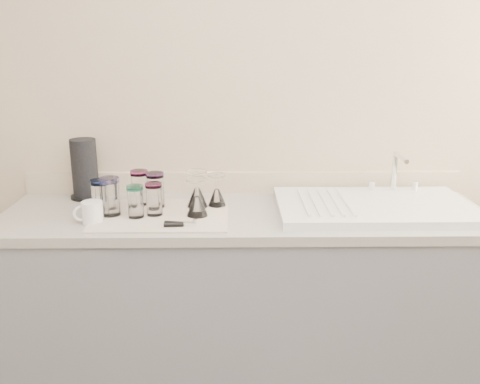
{
  "coord_description": "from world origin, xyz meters",
  "views": [
    {
      "loc": [
        -0.05,
        -0.97,
        1.63
      ],
      "look_at": [
        -0.02,
        1.15,
        1.0
      ],
      "focal_mm": 40.0,
      "sensor_mm": 36.0,
      "label": 1
    }
  ],
  "objects_px": {
    "white_mug": "(92,212)",
    "tumbler_magenta": "(110,196)",
    "tumbler_extra": "(100,197)",
    "tumbler_cyan": "(140,187)",
    "tumbler_purple": "(155,190)",
    "goblet_front_left": "(197,203)",
    "paper_towel_roll": "(85,169)",
    "goblet_back_right": "(217,195)",
    "tumbler_teal": "(112,192)",
    "can_opener": "(180,224)",
    "tumbler_lavender": "(154,199)",
    "tumbler_blue": "(135,201)",
    "goblet_back_left": "(197,195)",
    "sink_unit": "(374,206)"
  },
  "relations": [
    {
      "from": "goblet_back_left",
      "to": "white_mug",
      "type": "bearing_deg",
      "value": -156.5
    },
    {
      "from": "white_mug",
      "to": "tumbler_teal",
      "type": "bearing_deg",
      "value": 76.09
    },
    {
      "from": "tumbler_purple",
      "to": "goblet_back_right",
      "type": "distance_m",
      "value": 0.27
    },
    {
      "from": "sink_unit",
      "to": "tumbler_purple",
      "type": "relative_size",
      "value": 5.38
    },
    {
      "from": "tumbler_cyan",
      "to": "sink_unit",
      "type": "bearing_deg",
      "value": -4.39
    },
    {
      "from": "goblet_front_left",
      "to": "tumbler_magenta",
      "type": "bearing_deg",
      "value": 177.91
    },
    {
      "from": "tumbler_extra",
      "to": "paper_towel_roll",
      "type": "bearing_deg",
      "value": 116.3
    },
    {
      "from": "sink_unit",
      "to": "tumbler_extra",
      "type": "height_order",
      "value": "sink_unit"
    },
    {
      "from": "tumbler_teal",
      "to": "tumbler_lavender",
      "type": "xyz_separation_m",
      "value": [
        0.2,
        -0.12,
        0.0
      ]
    },
    {
      "from": "tumbler_blue",
      "to": "tumbler_lavender",
      "type": "distance_m",
      "value": 0.08
    },
    {
      "from": "tumbler_cyan",
      "to": "tumbler_magenta",
      "type": "distance_m",
      "value": 0.17
    },
    {
      "from": "tumbler_magenta",
      "to": "goblet_back_left",
      "type": "xyz_separation_m",
      "value": [
        0.35,
        0.11,
        -0.03
      ]
    },
    {
      "from": "tumbler_teal",
      "to": "can_opener",
      "type": "height_order",
      "value": "tumbler_teal"
    },
    {
      "from": "sink_unit",
      "to": "goblet_back_left",
      "type": "xyz_separation_m",
      "value": [
        -0.76,
        0.04,
        0.04
      ]
    },
    {
      "from": "tumbler_extra",
      "to": "tumbler_magenta",
      "type": "bearing_deg",
      "value": -10.85
    },
    {
      "from": "sink_unit",
      "to": "tumbler_purple",
      "type": "bearing_deg",
      "value": 177.63
    },
    {
      "from": "tumbler_blue",
      "to": "goblet_back_right",
      "type": "bearing_deg",
      "value": 25.07
    },
    {
      "from": "goblet_front_left",
      "to": "paper_towel_roll",
      "type": "bearing_deg",
      "value": 151.7
    },
    {
      "from": "can_opener",
      "to": "white_mug",
      "type": "height_order",
      "value": "white_mug"
    },
    {
      "from": "goblet_front_left",
      "to": "can_opener",
      "type": "distance_m",
      "value": 0.15
    },
    {
      "from": "tumbler_extra",
      "to": "goblet_back_left",
      "type": "distance_m",
      "value": 0.41
    },
    {
      "from": "goblet_front_left",
      "to": "white_mug",
      "type": "distance_m",
      "value": 0.42
    },
    {
      "from": "tumbler_purple",
      "to": "goblet_back_right",
      "type": "relative_size",
      "value": 1.09
    },
    {
      "from": "white_mug",
      "to": "goblet_front_left",
      "type": "bearing_deg",
      "value": 7.88
    },
    {
      "from": "tumbler_lavender",
      "to": "goblet_back_right",
      "type": "bearing_deg",
      "value": 26.16
    },
    {
      "from": "tumbler_extra",
      "to": "tumbler_blue",
      "type": "bearing_deg",
      "value": -14.07
    },
    {
      "from": "tumbler_purple",
      "to": "paper_towel_roll",
      "type": "relative_size",
      "value": 0.56
    },
    {
      "from": "sink_unit",
      "to": "tumbler_teal",
      "type": "height_order",
      "value": "sink_unit"
    },
    {
      "from": "tumbler_blue",
      "to": "goblet_back_left",
      "type": "height_order",
      "value": "goblet_back_left"
    },
    {
      "from": "goblet_back_right",
      "to": "goblet_front_left",
      "type": "bearing_deg",
      "value": -119.64
    },
    {
      "from": "paper_towel_roll",
      "to": "tumbler_extra",
      "type": "bearing_deg",
      "value": -63.7
    },
    {
      "from": "tumbler_magenta",
      "to": "tumbler_teal",
      "type": "bearing_deg",
      "value": 98.23
    },
    {
      "from": "tumbler_extra",
      "to": "paper_towel_roll",
      "type": "xyz_separation_m",
      "value": [
        -0.13,
        0.26,
        0.05
      ]
    },
    {
      "from": "tumbler_teal",
      "to": "tumbler_cyan",
      "type": "bearing_deg",
      "value": 15.96
    },
    {
      "from": "tumbler_extra",
      "to": "tumbler_cyan",
      "type": "bearing_deg",
      "value": 44.78
    },
    {
      "from": "tumbler_extra",
      "to": "can_opener",
      "type": "height_order",
      "value": "tumbler_extra"
    },
    {
      "from": "goblet_back_right",
      "to": "paper_towel_roll",
      "type": "height_order",
      "value": "paper_towel_roll"
    },
    {
      "from": "tumbler_extra",
      "to": "goblet_back_right",
      "type": "relative_size",
      "value": 1.06
    },
    {
      "from": "paper_towel_roll",
      "to": "tumbler_magenta",
      "type": "bearing_deg",
      "value": -57.59
    },
    {
      "from": "tumbler_cyan",
      "to": "goblet_back_left",
      "type": "bearing_deg",
      "value": -8.44
    },
    {
      "from": "sink_unit",
      "to": "paper_towel_roll",
      "type": "relative_size",
      "value": 2.99
    },
    {
      "from": "tumbler_cyan",
      "to": "tumbler_blue",
      "type": "bearing_deg",
      "value": -86.24
    },
    {
      "from": "tumbler_purple",
      "to": "tumbler_magenta",
      "type": "xyz_separation_m",
      "value": [
        -0.17,
        -0.11,
        0.0
      ]
    },
    {
      "from": "white_mug",
      "to": "tumbler_magenta",
      "type": "bearing_deg",
      "value": 48.85
    },
    {
      "from": "sink_unit",
      "to": "goblet_back_right",
      "type": "height_order",
      "value": "sink_unit"
    },
    {
      "from": "tumbler_purple",
      "to": "tumbler_lavender",
      "type": "bearing_deg",
      "value": -85.32
    },
    {
      "from": "tumbler_magenta",
      "to": "goblet_back_left",
      "type": "distance_m",
      "value": 0.37
    },
    {
      "from": "tumbler_teal",
      "to": "tumbler_cyan",
      "type": "height_order",
      "value": "tumbler_cyan"
    },
    {
      "from": "tumbler_purple",
      "to": "tumbler_extra",
      "type": "relative_size",
      "value": 1.03
    },
    {
      "from": "goblet_back_left",
      "to": "paper_towel_roll",
      "type": "height_order",
      "value": "paper_towel_roll"
    }
  ]
}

